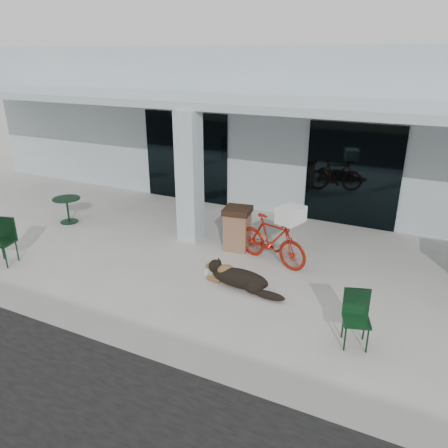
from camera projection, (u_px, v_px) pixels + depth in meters
The scene contains 14 objects.
ground at pixel (199, 294), 8.35m from camera, with size 80.00×80.00×0.00m, color beige.
building at pixel (321, 119), 14.64m from camera, with size 22.00×7.00×4.50m, color silver.
storefront_glass_left at pixel (186, 157), 13.34m from camera, with size 2.80×0.06×2.70m, color black.
storefront_glass_right at pixel (352, 176), 11.29m from camera, with size 2.40×0.06×2.70m, color black.
column at pixel (190, 178), 10.32m from camera, with size 0.50×0.50×3.12m, color silver.
overhang at pixel (271, 104), 10.19m from camera, with size 22.00×2.80×0.18m, color silver.
bicycle at pixel (272, 240), 9.43m from camera, with size 0.50×1.78×1.07m, color #9D1B0C.
laundry_basket at pixel (291, 215), 8.89m from camera, with size 0.56×0.42×0.33m, color white.
dog at pixel (240, 278), 8.51m from camera, with size 1.33×0.44×0.44m, color black, non-canonical shape.
cup_near_dog at pixel (207, 272), 9.09m from camera, with size 0.09×0.09×0.11m, color white.
cafe_table_near at pixel (68, 210), 11.81m from camera, with size 0.73×0.73×0.69m, color black, non-canonical shape.
cafe_chair_near at pixel (2, 242), 9.39m from camera, with size 0.46×0.50×1.02m, color black, non-canonical shape.
cafe_chair_far_a at pixel (356, 320), 6.74m from camera, with size 0.41×0.45×0.91m, color black, non-canonical shape.
trash_receptacle at pixel (237, 228), 10.13m from camera, with size 0.60×0.60×1.02m, color #885F46, non-canonical shape.
Camera 1 is at (3.64, -6.33, 4.29)m, focal length 35.00 mm.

